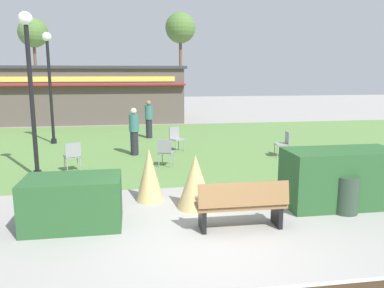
# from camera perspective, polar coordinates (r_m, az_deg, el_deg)

# --- Properties ---
(ground_plane) EXTENTS (80.00, 80.00, 0.00)m
(ground_plane) POSITION_cam_1_polar(r_m,az_deg,el_deg) (6.85, 2.57, -14.40)
(ground_plane) COLOR #999691
(lawn_patch) EXTENTS (36.00, 12.00, 0.01)m
(lawn_patch) POSITION_cam_1_polar(r_m,az_deg,el_deg) (15.61, -4.24, -0.03)
(lawn_patch) COLOR #5B8442
(lawn_patch) RESTS_ON ground_plane
(park_bench) EXTENTS (1.70, 0.53, 0.95)m
(park_bench) POSITION_cam_1_polar(r_m,az_deg,el_deg) (7.21, 7.47, -9.06)
(park_bench) COLOR olive
(park_bench) RESTS_ON ground_plane
(hedge_left) EXTENTS (1.81, 1.10, 0.96)m
(hedge_left) POSITION_cam_1_polar(r_m,az_deg,el_deg) (7.65, -17.49, -8.31)
(hedge_left) COLOR #28562B
(hedge_left) RESTS_ON ground_plane
(hedge_right) EXTENTS (2.45, 1.10, 1.26)m
(hedge_right) POSITION_cam_1_polar(r_m,az_deg,el_deg) (8.98, 21.45, -4.75)
(hedge_right) COLOR #28562B
(hedge_right) RESTS_ON ground_plane
(ornamental_grass_behind_left) EXTENTS (0.74, 0.74, 1.14)m
(ornamental_grass_behind_left) POSITION_cam_1_polar(r_m,az_deg,el_deg) (8.99, 15.93, -4.79)
(ornamental_grass_behind_left) COLOR tan
(ornamental_grass_behind_left) RESTS_ON ground_plane
(ornamental_grass_behind_right) EXTENTS (0.80, 0.80, 1.17)m
(ornamental_grass_behind_right) POSITION_cam_1_polar(r_m,az_deg,el_deg) (8.21, 0.52, -5.71)
(ornamental_grass_behind_right) COLOR tan
(ornamental_grass_behind_right) RESTS_ON ground_plane
(ornamental_grass_behind_center) EXTENTS (0.63, 0.63, 1.22)m
(ornamental_grass_behind_center) POSITION_cam_1_polar(r_m,az_deg,el_deg) (8.72, -6.44, -4.63)
(ornamental_grass_behind_center) COLOR tan
(ornamental_grass_behind_center) RESTS_ON ground_plane
(lamppost_mid) EXTENTS (0.36, 0.36, 4.48)m
(lamppost_mid) POSITION_cam_1_polar(r_m,az_deg,el_deg) (11.19, -23.24, 9.33)
(lamppost_mid) COLOR black
(lamppost_mid) RESTS_ON ground_plane
(lamppost_far) EXTENTS (0.36, 0.36, 4.48)m
(lamppost_far) POSITION_cam_1_polar(r_m,az_deg,el_deg) (16.52, -20.71, 9.68)
(lamppost_far) COLOR black
(lamppost_far) RESTS_ON ground_plane
(trash_bin) EXTENTS (0.52, 0.52, 0.80)m
(trash_bin) POSITION_cam_1_polar(r_m,az_deg,el_deg) (8.60, 22.18, -7.06)
(trash_bin) COLOR #2D4233
(trash_bin) RESTS_ON ground_plane
(food_kiosk) EXTENTS (11.09, 5.25, 3.28)m
(food_kiosk) POSITION_cam_1_polar(r_m,az_deg,el_deg) (24.03, -14.94, 7.36)
(food_kiosk) COLOR #594C47
(food_kiosk) RESTS_ON ground_plane
(cafe_chair_west) EXTENTS (0.49, 0.49, 0.89)m
(cafe_chair_west) POSITION_cam_1_polar(r_m,az_deg,el_deg) (13.58, 13.73, 0.32)
(cafe_chair_west) COLOR gray
(cafe_chair_west) RESTS_ON ground_plane
(cafe_chair_east) EXTENTS (0.56, 0.56, 0.89)m
(cafe_chair_east) POSITION_cam_1_polar(r_m,az_deg,el_deg) (11.73, -17.57, -1.49)
(cafe_chair_east) COLOR gray
(cafe_chair_east) RESTS_ON ground_plane
(cafe_chair_center) EXTENTS (0.57, 0.57, 0.89)m
(cafe_chair_center) POSITION_cam_1_polar(r_m,az_deg,el_deg) (11.78, -4.04, -0.96)
(cafe_chair_center) COLOR gray
(cafe_chair_center) RESTS_ON ground_plane
(cafe_chair_north) EXTENTS (0.60, 0.60, 0.89)m
(cafe_chair_north) POSITION_cam_1_polar(r_m,az_deg,el_deg) (14.23, -2.45, 1.09)
(cafe_chair_north) COLOR gray
(cafe_chair_north) RESTS_ON ground_plane
(person_strolling) EXTENTS (0.34, 0.34, 1.69)m
(person_strolling) POSITION_cam_1_polar(r_m,az_deg,el_deg) (17.06, -6.52, 3.76)
(person_strolling) COLOR #23232D
(person_strolling) RESTS_ON ground_plane
(person_standing) EXTENTS (0.34, 0.34, 1.69)m
(person_standing) POSITION_cam_1_polar(r_m,az_deg,el_deg) (13.56, -8.73, 1.92)
(person_standing) COLOR #23232D
(person_standing) RESTS_ON ground_plane
(parked_car_west_slot) EXTENTS (4.25, 2.16, 1.20)m
(parked_car_west_slot) POSITION_cam_1_polar(r_m,az_deg,el_deg) (33.02, -12.76, 6.53)
(parked_car_west_slot) COLOR maroon
(parked_car_west_slot) RESTS_ON ground_plane
(tree_left_bg) EXTENTS (2.80, 2.80, 8.08)m
(tree_left_bg) POSITION_cam_1_polar(r_m,az_deg,el_deg) (40.83, -22.84, 15.11)
(tree_left_bg) COLOR brown
(tree_left_bg) RESTS_ON ground_plane
(tree_right_bg) EXTENTS (2.80, 2.80, 8.38)m
(tree_right_bg) POSITION_cam_1_polar(r_m,az_deg,el_deg) (36.55, -1.76, 16.98)
(tree_right_bg) COLOR brown
(tree_right_bg) RESTS_ON ground_plane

